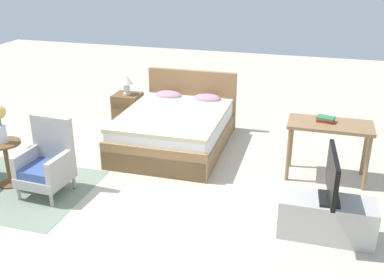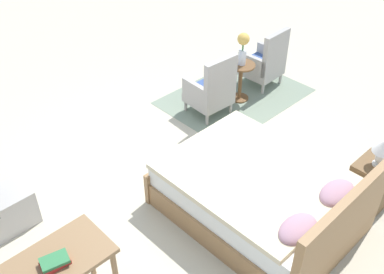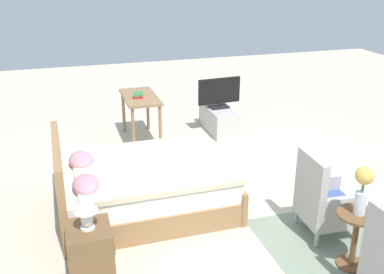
% 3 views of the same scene
% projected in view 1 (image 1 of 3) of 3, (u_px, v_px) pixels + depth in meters
% --- Properties ---
extents(ground_plane, '(16.00, 16.00, 0.00)m').
position_uv_depth(ground_plane, '(163.00, 178.00, 5.88)').
color(ground_plane, beige).
extents(floor_rug, '(2.10, 1.50, 0.01)m').
position_uv_depth(floor_rug, '(7.00, 187.00, 5.64)').
color(floor_rug, gray).
rests_on(floor_rug, ground_plane).
extents(bed, '(1.49, 1.99, 0.96)m').
position_uv_depth(bed, '(176.00, 128.00, 6.71)').
color(bed, '#997047').
rests_on(bed, ground_plane).
extents(armchair_by_window_right, '(0.57, 0.57, 0.92)m').
position_uv_depth(armchair_by_window_right, '(47.00, 164.00, 5.39)').
color(armchair_by_window_right, '#ADA8A3').
rests_on(armchair_by_window_right, floor_rug).
extents(side_table, '(0.40, 0.40, 0.58)m').
position_uv_depth(side_table, '(7.00, 158.00, 5.57)').
color(side_table, brown).
rests_on(side_table, ground_plane).
extents(flower_vase, '(0.17, 0.17, 0.48)m').
position_uv_depth(flower_vase, '(0.00, 120.00, 5.37)').
color(flower_vase, silver).
rests_on(flower_vase, side_table).
extents(nightstand, '(0.44, 0.41, 0.53)m').
position_uv_depth(nightstand, '(128.00, 109.00, 7.61)').
color(nightstand, brown).
rests_on(nightstand, ground_plane).
extents(table_lamp, '(0.22, 0.22, 0.33)m').
position_uv_depth(table_lamp, '(126.00, 82.00, 7.42)').
color(table_lamp, silver).
rests_on(table_lamp, nightstand).
extents(tv_stand, '(0.96, 0.40, 0.42)m').
position_uv_depth(tv_stand, '(326.00, 218.00, 4.60)').
color(tv_stand, '#B7B2AD').
rests_on(tv_stand, ground_plane).
extents(tv_flatscreen, '(0.22, 0.75, 0.52)m').
position_uv_depth(tv_flatscreen, '(332.00, 177.00, 4.42)').
color(tv_flatscreen, black).
rests_on(tv_flatscreen, tv_stand).
extents(vanity_desk, '(1.04, 0.52, 0.76)m').
position_uv_depth(vanity_desk, '(330.00, 132.00, 5.64)').
color(vanity_desk, '#8E6B47').
rests_on(vanity_desk, ground_plane).
extents(book_stack, '(0.24, 0.19, 0.07)m').
position_uv_depth(book_stack, '(326.00, 119.00, 5.64)').
color(book_stack, '#AD2823').
rests_on(book_stack, vanity_desk).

